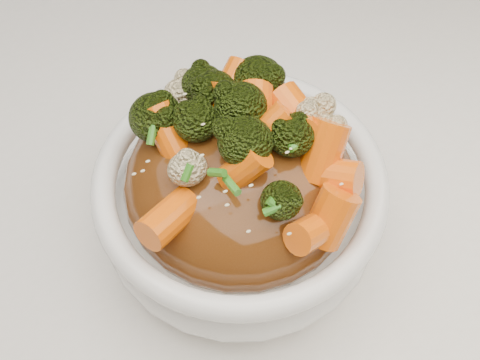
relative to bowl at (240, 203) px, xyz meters
name	(u,v)px	position (x,y,z in m)	size (l,w,h in m)	color
tablecloth	(273,261)	(0.02, -0.03, -0.06)	(1.20, 0.80, 0.04)	white
bowl	(240,203)	(0.00, 0.00, 0.00)	(0.20, 0.20, 0.08)	white
sauce_base	(240,182)	(0.00, 0.00, 0.03)	(0.16, 0.16, 0.09)	#542A0E
carrots	(240,129)	(0.00, 0.00, 0.08)	(0.16, 0.16, 0.05)	#F16007
broccoli	(240,130)	(0.00, 0.00, 0.08)	(0.16, 0.16, 0.04)	black
cauliflower	(240,132)	(0.00, 0.00, 0.08)	(0.16, 0.16, 0.03)	beige
scallions	(240,128)	(0.00, 0.00, 0.08)	(0.12, 0.12, 0.02)	#2E741A
sesame_seeds	(240,128)	(0.00, 0.00, 0.08)	(0.14, 0.14, 0.01)	beige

